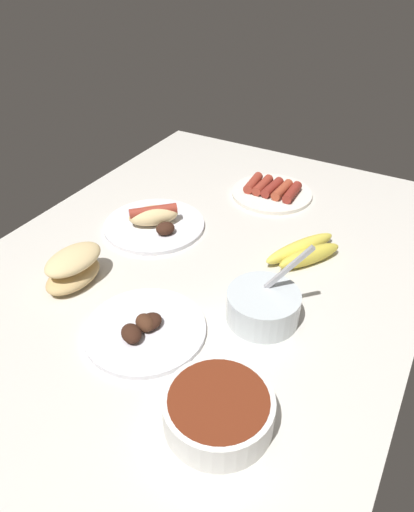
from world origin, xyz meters
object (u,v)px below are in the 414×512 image
Objects in this scene: bowl_chili at (218,410)px; banana_bunch at (305,252)px; bowl_coleslaw at (263,305)px; plate_grilled_meat at (145,329)px; plate_sausages at (272,191)px; bread_stack at (73,268)px; plate_hotdog_assembled at (154,221)px.

banana_bunch is at bearing 3.91° from bowl_chili.
banana_bunch is 21.67cm from bowl_coleslaw.
plate_sausages is at bearing 0.23° from plate_grilled_meat.
bread_stack reaches higher than banana_bunch.
bowl_coleslaw is (-44.66, -17.09, 2.12)cm from plate_sausages.
banana_bunch is 1.20× the size of bowl_coleslaw.
bread_stack is (4.90, 20.72, 2.74)cm from plate_grilled_meat.
bread_stack is at bearing 70.39° from bowl_chili.
bread_stack is (14.58, 40.92, 0.63)cm from bowl_chili.
bowl_coleslaw is at bearing -159.06° from plate_sausages.
plate_grilled_meat is 22.50cm from bowl_chili.
plate_sausages is 47.87cm from bowl_coleslaw.
bowl_chili reaches higher than banana_bunch.
banana_bunch reaches higher than plate_sausages.
plate_sausages is (68.14, 20.44, -1.80)cm from bowl_chili.
plate_hotdog_assembled is 1.29× the size of banana_bunch.
bread_stack is at bearing 174.66° from plate_hotdog_assembled.
bowl_chili is 71.16cm from plate_sausages.
bowl_coleslaw is at bearing -76.68° from bread_stack.
bowl_chili is (-9.68, -20.20, 2.11)cm from plate_grilled_meat.
plate_hotdog_assembled is at bearing 98.91° from banana_bunch.
plate_hotdog_assembled is 35.94cm from banana_bunch.
bread_stack is (-24.95, 2.33, 1.92)cm from plate_hotdog_assembled.
plate_hotdog_assembled is 1.55× the size of bowl_coleslaw.
bowl_coleslaw is (-21.62, 0.26, 1.46)cm from banana_bunch.
banana_bunch is 0.87× the size of plate_sausages.
bread_stack is (-53.56, 20.48, 2.43)cm from plate_sausages.
banana_bunch is (35.42, -17.12, 0.97)cm from plate_grilled_meat.
banana_bunch is (5.57, -35.50, 0.15)cm from plate_hotdog_assembled.
plate_hotdog_assembled is at bearing 31.63° from plate_grilled_meat.
banana_bunch is at bearing -0.69° from bowl_coleslaw.
plate_grilled_meat is 21.92cm from bowl_coleslaw.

